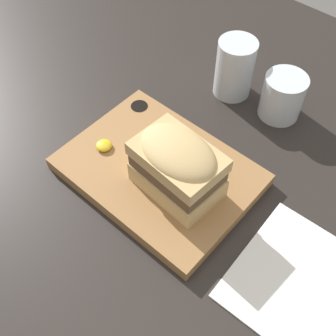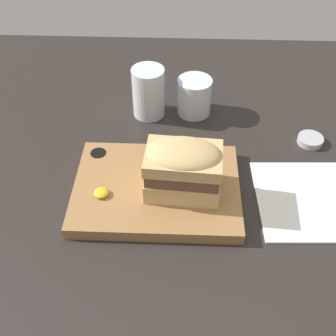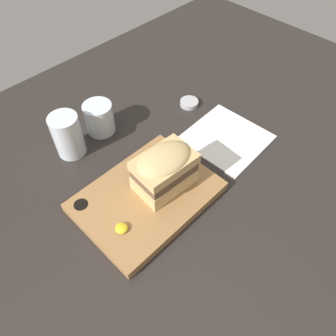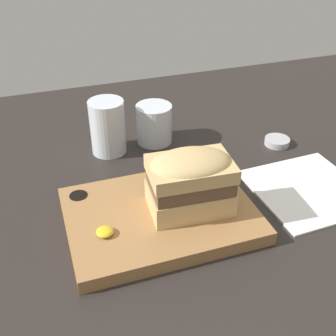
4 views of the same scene
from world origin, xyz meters
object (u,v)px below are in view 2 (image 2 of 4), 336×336
serving_board (156,188)px  wine_glass (194,97)px  sandwich (183,167)px  water_glass (149,95)px  napkin (309,200)px  condiment_dish (310,140)px

serving_board → wine_glass: size_ratio=3.62×
sandwich → water_glass: (-7.98, 25.80, -3.04)cm
water_glass → napkin: size_ratio=0.56×
napkin → wine_glass: bearing=128.8°
wine_glass → napkin: wine_glass is taller
water_glass → condiment_dish: 36.28cm
wine_glass → sandwich: bearing=-94.8°
serving_board → condiment_dish: size_ratio=5.72×
sandwich → napkin: 24.77cm
sandwich → wine_glass: sandwich is taller
napkin → condiment_dish: bearing=78.4°
serving_board → water_glass: 25.24cm
condiment_dish → serving_board: bearing=-153.7°
serving_board → sandwich: size_ratio=2.23×
serving_board → wine_glass: (7.08, 25.70, 2.72)cm
serving_board → wine_glass: bearing=74.6°
serving_board → condiment_dish: (31.75, 15.71, -0.49)cm
sandwich → napkin: (23.52, 0.25, -7.78)cm
serving_board → sandwich: bearing=-12.0°
wine_glass → condiment_dish: bearing=-22.1°
sandwich → wine_glass: size_ratio=1.62×
sandwich → condiment_dish: (26.89, 16.74, -7.26)cm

